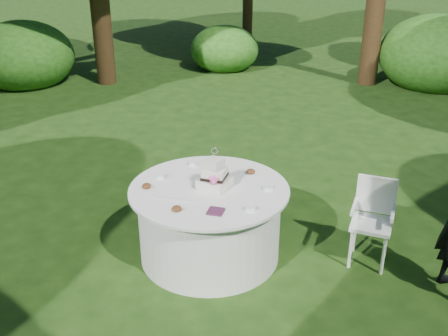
{
  "coord_description": "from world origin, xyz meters",
  "views": [
    {
      "loc": [
        1.33,
        -4.32,
        3.07
      ],
      "look_at": [
        0.15,
        0.0,
        1.0
      ],
      "focal_mm": 42.0,
      "sensor_mm": 36.0,
      "label": 1
    }
  ],
  "objects": [
    {
      "name": "ground",
      "position": [
        0.0,
        0.0,
        0.0
      ],
      "size": [
        80.0,
        80.0,
        0.0
      ],
      "primitive_type": "plane",
      "color": "black",
      "rests_on": "ground"
    },
    {
      "name": "napkins",
      "position": [
        0.19,
        -0.44,
        0.78
      ],
      "size": [
        0.14,
        0.14,
        0.02
      ],
      "primitive_type": "cube",
      "color": "#4D213D",
      "rests_on": "table"
    },
    {
      "name": "feather_plume",
      "position": [
        -0.24,
        -0.33,
        0.78
      ],
      "size": [
        0.48,
        0.07,
        0.01
      ],
      "primitive_type": "ellipsoid",
      "color": "white",
      "rests_on": "table"
    },
    {
      "name": "table",
      "position": [
        0.0,
        0.0,
        0.39
      ],
      "size": [
        1.56,
        1.56,
        0.77
      ],
      "color": "silver",
      "rests_on": "ground"
    },
    {
      "name": "cake",
      "position": [
        0.05,
        0.03,
        0.88
      ],
      "size": [
        0.33,
        0.33,
        0.41
      ],
      "color": "white",
      "rests_on": "table"
    },
    {
      "name": "chair",
      "position": [
        1.56,
        0.36,
        0.51
      ],
      "size": [
        0.43,
        0.42,
        0.87
      ],
      "color": "white",
      "rests_on": "ground"
    },
    {
      "name": "votives",
      "position": [
        0.05,
        0.08,
        0.79
      ],
      "size": [
        1.19,
        0.89,
        0.04
      ],
      "color": "white",
      "rests_on": "table"
    },
    {
      "name": "petal_cups",
      "position": [
        -0.14,
        -0.09,
        0.79
      ],
      "size": [
        0.99,
        1.02,
        0.05
      ],
      "color": "#562D16",
      "rests_on": "table"
    }
  ]
}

